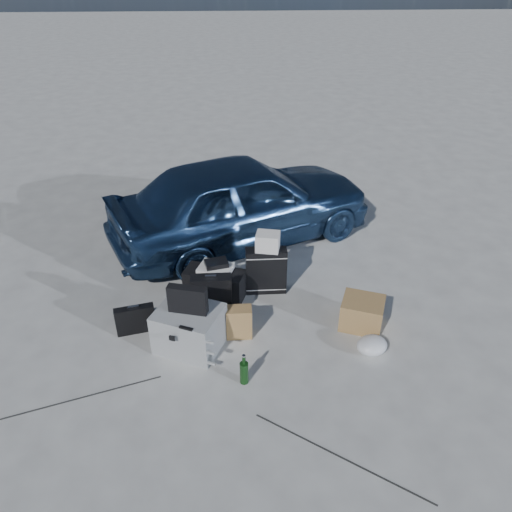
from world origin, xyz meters
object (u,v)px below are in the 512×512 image
Objects in this scene: pelican_case at (189,329)px; cardboard_box at (362,313)px; suitcase_right at (266,271)px; briefcase at (135,320)px; suitcase_left at (212,298)px; duffel_bag at (215,284)px; car at (242,200)px; green_bottle at (244,369)px.

pelican_case is 1.86m from cardboard_box.
pelican_case is 1.26m from suitcase_right.
suitcase_left reaches higher than briefcase.
pelican_case is 0.90× the size of duffel_bag.
car is at bearing 44.41° from briefcase.
suitcase_left is 1.64m from cardboard_box.
suitcase_left is at bearing -141.79° from suitcase_right.
pelican_case is 0.89m from duffel_bag.
pelican_case is at bearing -132.92° from suitcase_right.
car reaches higher than pelican_case.
green_bottle is (-0.07, -2.71, -0.45)m from car.
green_bottle is at bearing -59.23° from duffel_bag.
briefcase is 1.39m from green_bottle.
suitcase_right reaches higher than briefcase.
suitcase_right is at bearing 38.68° from suitcase_left.
suitcase_right is at bearing 11.65° from briefcase.
green_bottle is (-0.31, -1.47, -0.12)m from suitcase_right.
car is at bearing 122.66° from cardboard_box.
suitcase_right is at bearing 166.43° from car.
suitcase_right is (0.85, 0.93, 0.06)m from pelican_case.
briefcase is at bearing -179.78° from pelican_case.
briefcase is at bearing 144.96° from green_bottle.
duffel_bag is at bearing -173.39° from suitcase_right.
suitcase_left is at bearing 173.27° from cardboard_box.
pelican_case reaches higher than duffel_bag.
car is at bearing 98.00° from pelican_case.
pelican_case is at bearing -36.85° from briefcase.
pelican_case is at bearing 139.74° from car.
suitcase_right reaches higher than suitcase_left.
suitcase_right is (0.24, -1.24, -0.32)m from car.
cardboard_box is at bearing 31.03° from pelican_case.
car is 5.70× the size of pelican_case.
cardboard_box is (1.62, -0.19, -0.12)m from suitcase_left.
suitcase_right is 1.51m from green_bottle.
car reaches higher than suitcase_left.
briefcase is 0.84m from suitcase_left.
pelican_case is 1.91× the size of green_bottle.
cardboard_box is (1.60, -0.62, -0.01)m from duffel_bag.
suitcase_left is 1.02m from green_bottle.
duffel_bag is 1.72m from cardboard_box.
cardboard_box is at bearing -2.36° from duffel_bag.
car is 1.81m from suitcase_left.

